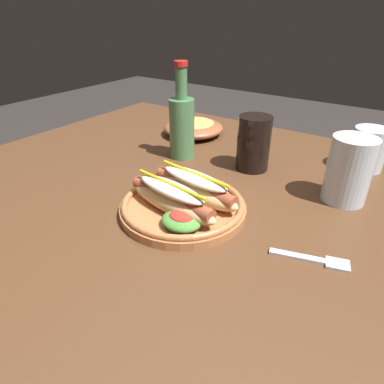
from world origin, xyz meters
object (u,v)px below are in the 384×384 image
(water_cup, at_px, (349,170))
(side_bowl, at_px, (193,127))
(glass_bottle, at_px, (182,124))
(extra_cup, at_px, (368,149))
(hot_dog_plate, at_px, (183,201))
(soda_cup, at_px, (254,143))
(fork, at_px, (316,260))

(water_cup, height_order, side_bowl, water_cup)
(glass_bottle, xyz_separation_m, side_bowl, (-0.07, 0.16, -0.06))
(water_cup, xyz_separation_m, extra_cup, (0.01, 0.19, -0.02))
(extra_cup, relative_size, glass_bottle, 0.42)
(hot_dog_plate, bearing_deg, soda_cup, 86.03)
(side_bowl, bearing_deg, soda_cup, -25.08)
(soda_cup, bearing_deg, glass_bottle, -168.47)
(glass_bottle, bearing_deg, extra_cup, 25.24)
(side_bowl, bearing_deg, fork, -37.38)
(soda_cup, relative_size, water_cup, 0.97)
(hot_dog_plate, relative_size, fork, 1.99)
(soda_cup, relative_size, glass_bottle, 0.54)
(hot_dog_plate, height_order, side_bowl, hot_dog_plate)
(side_bowl, bearing_deg, water_cup, -17.73)
(hot_dog_plate, xyz_separation_m, fork, (0.25, 0.00, -0.02))
(hot_dog_plate, bearing_deg, fork, 1.06)
(fork, relative_size, side_bowl, 0.67)
(hot_dog_plate, distance_m, extra_cup, 0.48)
(hot_dog_plate, xyz_separation_m, side_bowl, (-0.24, 0.38, -0.00))
(hot_dog_plate, distance_m, water_cup, 0.33)
(fork, distance_m, water_cup, 0.23)
(water_cup, bearing_deg, glass_bottle, -179.36)
(extra_cup, bearing_deg, hot_dog_plate, -120.48)
(water_cup, height_order, extra_cup, water_cup)
(water_cup, xyz_separation_m, glass_bottle, (-0.40, -0.00, 0.02))
(fork, xyz_separation_m, extra_cup, (-0.01, 0.41, 0.05))
(fork, xyz_separation_m, soda_cup, (-0.23, 0.25, 0.06))
(extra_cup, xyz_separation_m, glass_bottle, (-0.41, -0.19, 0.04))
(hot_dog_plate, distance_m, side_bowl, 0.44)
(water_cup, bearing_deg, soda_cup, 171.55)
(hot_dog_plate, height_order, soda_cup, soda_cup)
(extra_cup, bearing_deg, glass_bottle, -154.76)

